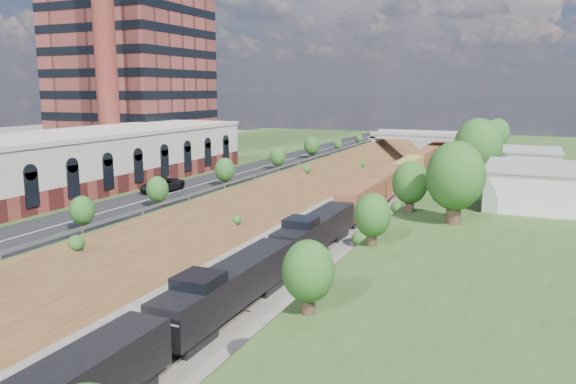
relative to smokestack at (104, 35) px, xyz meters
The scene contains 16 objects.
platform_left 23.05m from the smokestack, 53.13° to the left, with size 44.00×180.00×5.00m, color #325021.
embankment_left 35.58m from the smokestack, ahead, with size 7.07×180.00×7.07m, color brown.
embankment_right 53.39m from the smokestack, ahead, with size 7.07×180.00×7.07m, color brown.
rail_left_track 41.86m from the smokestack, ahead, with size 1.58×180.00×0.18m, color gray.
rail_right_track 46.11m from the smokestack, ahead, with size 1.58×180.00×0.18m, color gray.
road 28.88m from the smokestack, 11.04° to the left, with size 8.00×180.00×0.10m, color black.
guardrail 31.59m from the smokestack, ahead, with size 0.10×171.00×0.70m.
commercial_building 25.69m from the smokestack, 66.04° to the right, with size 14.30×62.30×7.00m.
smokestack is the anchor object (origin of this frame).
overpass 77.82m from the smokestack, 61.39° to the left, with size 24.50×8.30×7.40m.
white_building_near 62.29m from the smokestack, ahead, with size 9.00×12.00×4.00m, color silver.
white_building_far 64.31m from the smokestack, 16.97° to the left, with size 8.00×10.00×3.60m, color silver.
tree_right_large 57.52m from the smokestack, 16.80° to the right, with size 5.25×5.25×7.61m.
tree_left_crest 46.95m from the smokestack, 56.09° to the right, with size 2.45×2.45×3.55m.
freight_train 45.90m from the smokestack, 15.37° to the left, with size 2.96×135.46×4.55m.
suv 30.16m from the smokestack, 35.28° to the right, with size 2.73×5.93×1.65m, color black.
Camera 1 is at (22.95, -11.89, 17.12)m, focal length 35.00 mm.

